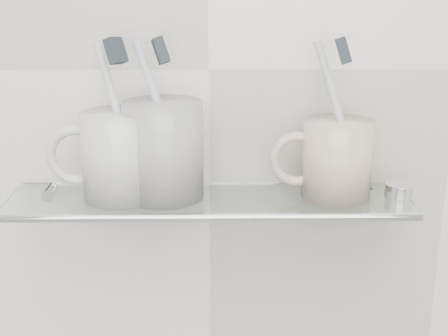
{
  "coord_description": "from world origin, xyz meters",
  "views": [
    {
      "loc": [
        0.01,
        0.31,
        1.37
      ],
      "look_at": [
        0.02,
        1.04,
        1.14
      ],
      "focal_mm": 50.0,
      "sensor_mm": 36.0,
      "label": 1
    }
  ],
  "objects_px": {
    "mug_left": "(121,155)",
    "mug_right": "(337,159)",
    "mug_center": "(164,150)",
    "shelf_glass": "(209,201)"
  },
  "relations": [
    {
      "from": "mug_left",
      "to": "mug_right",
      "type": "height_order",
      "value": "mug_left"
    },
    {
      "from": "mug_left",
      "to": "mug_center",
      "type": "relative_size",
      "value": 0.89
    },
    {
      "from": "mug_center",
      "to": "mug_right",
      "type": "height_order",
      "value": "mug_center"
    },
    {
      "from": "mug_left",
      "to": "mug_right",
      "type": "relative_size",
      "value": 1.11
    },
    {
      "from": "shelf_glass",
      "to": "mug_right",
      "type": "distance_m",
      "value": 0.17
    },
    {
      "from": "shelf_glass",
      "to": "mug_right",
      "type": "height_order",
      "value": "mug_right"
    },
    {
      "from": "mug_left",
      "to": "mug_center",
      "type": "distance_m",
      "value": 0.05
    },
    {
      "from": "mug_right",
      "to": "mug_left",
      "type": "bearing_deg",
      "value": 160.74
    },
    {
      "from": "mug_left",
      "to": "mug_center",
      "type": "bearing_deg",
      "value": 9.02
    },
    {
      "from": "mug_center",
      "to": "mug_right",
      "type": "relative_size",
      "value": 1.24
    }
  ]
}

